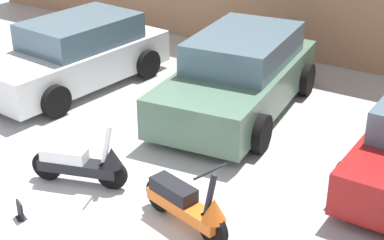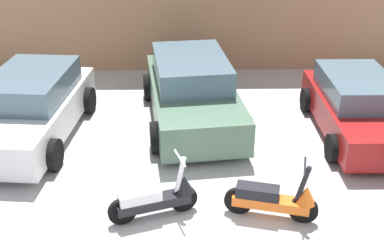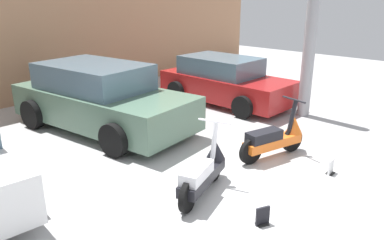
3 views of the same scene
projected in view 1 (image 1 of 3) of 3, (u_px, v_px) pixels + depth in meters
The scene contains 6 objects.
ground_plane at pixel (63, 223), 7.85m from camera, with size 28.00×28.00×0.00m, color #B2B2B2.
scooter_front_left at pixel (83, 162), 8.57m from camera, with size 1.44×0.73×1.04m.
scooter_front_right at pixel (188, 204), 7.58m from camera, with size 1.49×0.68×1.06m.
car_rear_left at pixel (76, 54), 11.99m from camera, with size 2.24×4.19×1.38m.
car_rear_center at pixel (240, 75), 10.84m from camera, with size 2.45×4.45×1.45m.
placard_near_left_scooter at pixel (20, 211), 7.89m from camera, with size 0.20×0.17×0.26m.
Camera 1 is at (4.97, -4.50, 4.63)m, focal length 55.00 mm.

